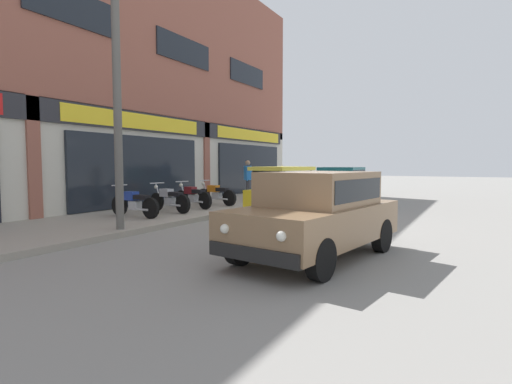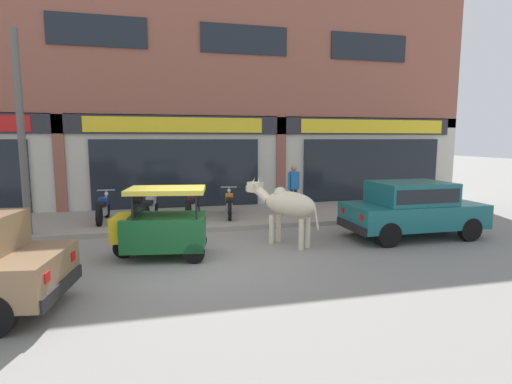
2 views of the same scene
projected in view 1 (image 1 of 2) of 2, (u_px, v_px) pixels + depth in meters
The scene contains 13 objects.
ground_plane at pixel (294, 221), 11.17m from camera, with size 90.00×90.00×0.00m, color gray.
sidewalk at pixel (182, 210), 13.11m from camera, with size 19.00×3.63×0.13m, color gray.
shop_building at pixel (133, 70), 13.78m from camera, with size 23.00×1.40×10.09m.
cow at pixel (310, 182), 13.29m from camera, with size 1.47×1.84×1.61m.
car_0 at pixel (317, 210), 6.75m from camera, with size 3.76×2.09×1.46m.
car_1 at pixel (342, 183), 16.26m from camera, with size 3.63×1.63×1.46m.
auto_rickshaw at pixel (280, 199), 10.61m from camera, with size 2.09×1.42×1.52m.
motorcycle_0 at pixel (134, 203), 10.96m from camera, with size 0.52×1.81×0.88m.
motorcycle_1 at pixel (169, 199), 12.11m from camera, with size 0.62×1.80×0.88m.
motorcycle_2 at pixel (193, 196), 13.23m from camera, with size 0.69×1.78×0.88m.
motorcycle_3 at pixel (216, 194), 14.18m from camera, with size 0.59×1.80×0.88m.
pedestrian at pixel (248, 176), 15.94m from camera, with size 0.46×0.32×1.60m.
utility_pole at pixel (118, 115), 8.76m from camera, with size 0.18×0.18×5.06m, color #595651.
Camera 1 is at (-10.19, -4.48, 1.60)m, focal length 28.00 mm.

